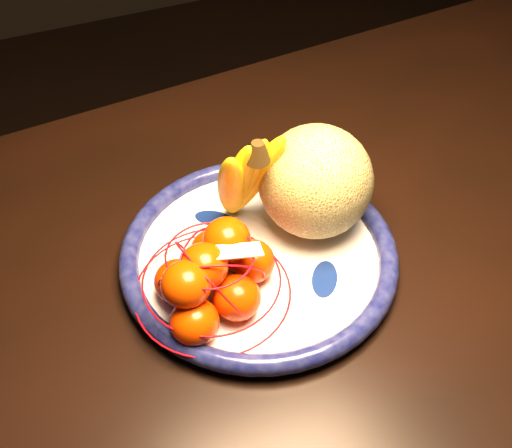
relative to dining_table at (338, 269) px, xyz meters
name	(u,v)px	position (x,y,z in m)	size (l,w,h in m)	color
dining_table	(338,269)	(0.00, 0.00, 0.00)	(1.68, 1.09, 0.80)	black
fruit_bowl	(259,255)	(-0.14, 0.00, 0.10)	(0.40, 0.40, 0.03)	white
cantaloupe	(316,182)	(-0.04, 0.03, 0.18)	(0.16, 0.16, 0.16)	olive
banana_bunch	(243,176)	(-0.14, 0.06, 0.20)	(0.13, 0.12, 0.20)	yellow
mandarin_bag	(212,276)	(-0.23, -0.05, 0.14)	(0.28, 0.28, 0.13)	#FF3000
price_tag	(234,251)	(-0.20, -0.06, 0.19)	(0.07, 0.03, 0.00)	white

